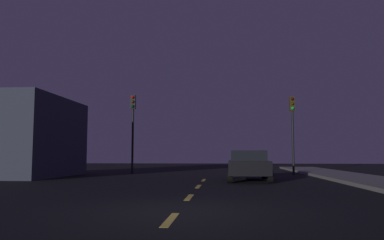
{
  "coord_description": "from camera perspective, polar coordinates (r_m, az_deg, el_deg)",
  "views": [
    {
      "loc": [
        1.03,
        -8.43,
        1.21
      ],
      "look_at": [
        -0.97,
        14.87,
        3.37
      ],
      "focal_mm": 35.6,
      "sensor_mm": 36.0,
      "label": 1
    }
  ],
  "objects": [
    {
      "name": "lane_stripe_nearest",
      "position": [
        7.4,
        -3.26,
        -14.66
      ],
      "size": [
        0.16,
        1.6,
        0.01
      ],
      "primitive_type": "cube",
      "color": "#EACC4C",
      "rests_on": "ground_plane"
    },
    {
      "name": "traffic_signal_left",
      "position": [
        25.11,
        -8.85,
        0.21
      ],
      "size": [
        0.32,
        0.38,
        5.13
      ],
      "color": "black",
      "rests_on": "ground_plane"
    },
    {
      "name": "car_stopped_ahead",
      "position": [
        18.46,
        8.44,
        -6.68
      ],
      "size": [
        2.04,
        4.52,
        1.42
      ],
      "color": "black",
      "rests_on": "ground_plane"
    },
    {
      "name": "ground_plane",
      "position": [
        15.51,
        1.11,
        -9.75
      ],
      "size": [
        80.0,
        80.0,
        0.0
      ],
      "primitive_type": "plane",
      "color": "black"
    },
    {
      "name": "lane_stripe_second",
      "position": [
        11.14,
        -0.43,
        -11.5
      ],
      "size": [
        0.16,
        1.6,
        0.01
      ],
      "primitive_type": "cube",
      "color": "#EACC4C",
      "rests_on": "ground_plane"
    },
    {
      "name": "traffic_signal_right",
      "position": [
        24.74,
        14.82,
        0.04
      ],
      "size": [
        0.32,
        0.38,
        4.89
      ],
      "color": "black",
      "rests_on": "ground_plane"
    },
    {
      "name": "storefront_left",
      "position": [
        23.64,
        -23.34,
        -2.38
      ],
      "size": [
        4.3,
        7.12,
        4.46
      ],
      "primitive_type": "cube",
      "color": "#333847",
      "rests_on": "ground_plane"
    },
    {
      "name": "lane_stripe_fourth",
      "position": [
        18.7,
        1.77,
        -8.97
      ],
      "size": [
        0.16,
        1.6,
        0.01
      ],
      "primitive_type": "cube",
      "color": "#EACC4C",
      "rests_on": "ground_plane"
    },
    {
      "name": "lane_stripe_third",
      "position": [
        14.91,
        0.95,
        -9.92
      ],
      "size": [
        0.16,
        1.6,
        0.01
      ],
      "primitive_type": "cube",
      "color": "#EACC4C",
      "rests_on": "ground_plane"
    }
  ]
}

